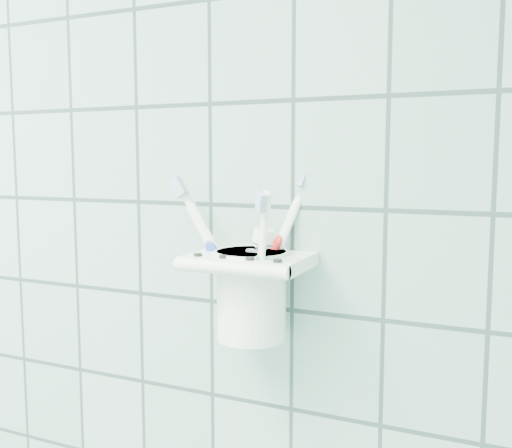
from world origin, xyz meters
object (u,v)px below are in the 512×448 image
toothbrush_blue (245,244)px  toothbrush_orange (255,258)px  cup (251,292)px  holder_bracket (250,262)px  toothbrush_pink (258,242)px  toothpaste_tube (245,272)px

toothbrush_blue → toothbrush_orange: toothbrush_blue is taller
toothbrush_blue → cup: bearing=33.6°
toothbrush_orange → holder_bracket: bearing=-156.6°
cup → toothbrush_pink: bearing=-25.0°
toothbrush_pink → holder_bracket: bearing=172.6°
holder_bracket → cup: same height
holder_bracket → toothbrush_orange: (0.01, -0.00, 0.01)m
toothbrush_orange → toothpaste_tube: bearing=-141.4°
toothbrush_blue → toothpaste_tube: bearing=-32.1°
toothbrush_blue → toothpaste_tube: 0.03m
toothbrush_pink → toothbrush_blue: 0.02m
cup → toothpaste_tube: size_ratio=0.80×
toothbrush_pink → toothbrush_orange: toothbrush_pink is taller
cup → toothpaste_tube: bearing=-129.6°
holder_bracket → toothbrush_pink: (0.01, -0.00, 0.02)m
holder_bracket → cup: size_ratio=1.29×
holder_bracket → toothbrush_orange: toothbrush_orange is taller
toothbrush_orange → toothbrush_pink: bearing=58.2°
toothbrush_pink → toothbrush_blue: bearing=164.0°
cup → toothbrush_orange: toothbrush_orange is taller
toothbrush_blue → toothbrush_orange: bearing=7.7°
cup → toothbrush_pink: size_ratio=0.51×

